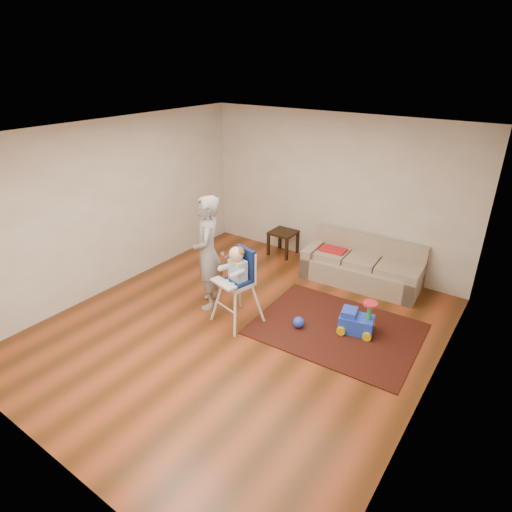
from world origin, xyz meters
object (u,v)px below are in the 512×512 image
Objects in this scene: ride_on_toy at (357,316)px; adult at (208,253)px; toy_ball at (299,322)px; sofa at (362,263)px; side_table at (283,243)px; high_chair at (237,287)px.

adult reaches higher than ride_on_toy.
toy_ball is at bearing 62.11° from adult.
sofa is 4.20× the size of side_table.
sofa is at bearing 84.36° from toy_ball.
side_table is 0.40× the size of high_chair.
adult reaches higher than toy_ball.
sofa is 2.37m from high_chair.
ride_on_toy is (0.53, -1.42, -0.10)m from sofa.
toy_ball is 0.14× the size of high_chair.
high_chair reaches higher than sofa.
adult is (-2.16, -0.61, 0.61)m from ride_on_toy.
sofa is 3.92× the size of ride_on_toy.
sofa reaches higher than ride_on_toy.
toy_ball is 0.09× the size of adult.
ride_on_toy is at bearing 28.15° from toy_ball.
high_chair is at bearing -118.78° from sofa.
ride_on_toy reaches higher than side_table.
adult is at bearing -176.78° from high_chair.
high_chair is at bearing 42.50° from adult.
sofa is at bearing 78.92° from high_chair.
side_table is at bearing 168.73° from sofa.
sofa is at bearing 104.26° from adult.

